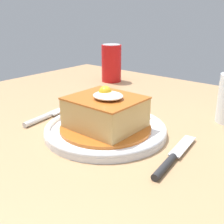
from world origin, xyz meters
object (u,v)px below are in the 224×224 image
(knife, at_px, (170,160))
(soda_can, at_px, (111,63))
(main_plate, at_px, (106,129))
(fork, at_px, (45,117))

(knife, relative_size, soda_can, 1.34)
(knife, distance_m, soda_can, 0.56)
(main_plate, relative_size, soda_can, 1.94)
(knife, height_order, soda_can, soda_can)
(main_plate, bearing_deg, fork, -169.13)
(main_plate, distance_m, knife, 0.16)
(main_plate, xyz_separation_m, soda_can, (-0.27, 0.34, 0.05))
(soda_can, bearing_deg, knife, -40.38)
(fork, distance_m, soda_can, 0.39)
(soda_can, bearing_deg, main_plate, -51.62)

